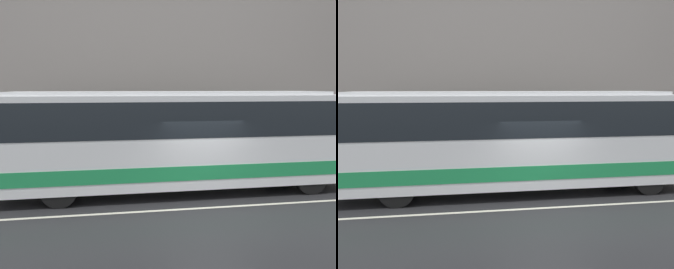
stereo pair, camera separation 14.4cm
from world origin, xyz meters
TOP-DOWN VIEW (x-y plane):
  - ground_plane at (0.00, 0.00)m, footprint 60.00×60.00m
  - sidewalk at (0.00, 5.25)m, footprint 60.00×2.50m
  - building_facade at (0.00, 6.64)m, footprint 60.00×0.35m
  - lane_stripe at (0.00, 0.00)m, footprint 54.00×0.14m
  - transit_bus at (-0.69, 1.95)m, footprint 12.06×2.60m

SIDE VIEW (x-z plane):
  - ground_plane at x=0.00m, z-range 0.00..0.00m
  - lane_stripe at x=0.00m, z-range 0.00..0.01m
  - sidewalk at x=0.00m, z-range 0.00..0.18m
  - transit_bus at x=-0.69m, z-range 0.21..3.60m
  - building_facade at x=0.00m, z-range -0.21..12.58m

